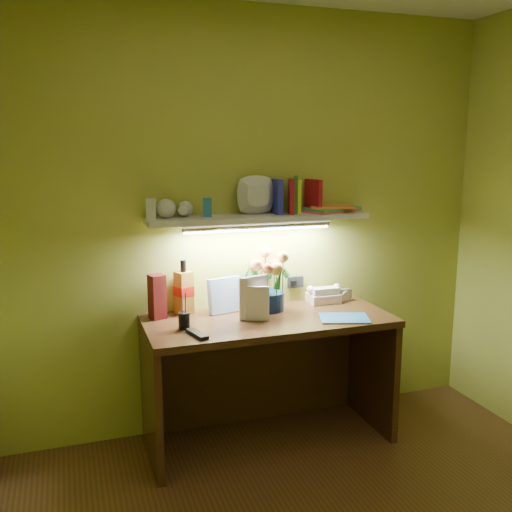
{
  "coord_description": "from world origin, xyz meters",
  "views": [
    {
      "loc": [
        -1.06,
        -1.72,
        1.71
      ],
      "look_at": [
        -0.03,
        1.35,
        1.08
      ],
      "focal_mm": 40.0,
      "sensor_mm": 36.0,
      "label": 1
    }
  ],
  "objects_px": {
    "desk": "(269,380)",
    "whisky_bottle": "(184,287)",
    "desk_clock": "(345,295)",
    "flower_bouquet": "(266,278)",
    "telephone": "(323,294)"
  },
  "relations": [
    {
      "from": "desk",
      "to": "whisky_bottle",
      "type": "xyz_separation_m",
      "value": [
        -0.44,
        0.24,
        0.53
      ]
    },
    {
      "from": "desk_clock",
      "to": "desk",
      "type": "bearing_deg",
      "value": -162.29
    },
    {
      "from": "flower_bouquet",
      "to": "whisky_bottle",
      "type": "relative_size",
      "value": 1.2
    },
    {
      "from": "desk",
      "to": "desk_clock",
      "type": "bearing_deg",
      "value": 18.11
    },
    {
      "from": "desk",
      "to": "flower_bouquet",
      "type": "bearing_deg",
      "value": 76.29
    },
    {
      "from": "telephone",
      "to": "desk",
      "type": "bearing_deg",
      "value": -154.6
    },
    {
      "from": "flower_bouquet",
      "to": "telephone",
      "type": "distance_m",
      "value": 0.42
    },
    {
      "from": "flower_bouquet",
      "to": "desk_clock",
      "type": "distance_m",
      "value": 0.56
    },
    {
      "from": "desk",
      "to": "desk_clock",
      "type": "xyz_separation_m",
      "value": [
        0.58,
        0.19,
        0.41
      ]
    },
    {
      "from": "desk",
      "to": "telephone",
      "type": "xyz_separation_m",
      "value": [
        0.43,
        0.2,
        0.43
      ]
    },
    {
      "from": "telephone",
      "to": "desk_clock",
      "type": "bearing_deg",
      "value": -2.34
    },
    {
      "from": "desk",
      "to": "whisky_bottle",
      "type": "relative_size",
      "value": 4.43
    },
    {
      "from": "telephone",
      "to": "flower_bouquet",
      "type": "bearing_deg",
      "value": -174.19
    },
    {
      "from": "telephone",
      "to": "whisky_bottle",
      "type": "distance_m",
      "value": 0.88
    },
    {
      "from": "desk",
      "to": "desk_clock",
      "type": "relative_size",
      "value": 18.37
    }
  ]
}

